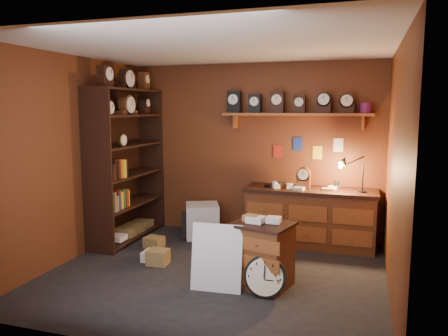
% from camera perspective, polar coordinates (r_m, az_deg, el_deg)
% --- Properties ---
extents(floor, '(4.00, 4.00, 0.00)m').
position_cam_1_polar(floor, '(5.51, -1.16, -13.60)').
color(floor, black).
rests_on(floor, ground).
extents(room_shell, '(4.02, 3.62, 2.71)m').
position_cam_1_polar(room_shell, '(5.22, -0.36, 4.62)').
color(room_shell, brown).
rests_on(room_shell, ground).
extents(shelving_unit, '(0.47, 1.60, 2.58)m').
position_cam_1_polar(shelving_unit, '(6.82, -12.85, 1.25)').
color(shelving_unit, black).
rests_on(shelving_unit, ground).
extents(workbench, '(1.89, 0.66, 1.36)m').
position_cam_1_polar(workbench, '(6.55, 11.18, -5.92)').
color(workbench, brown).
rests_on(workbench, ground).
extents(low_cabinet, '(0.76, 0.69, 0.82)m').
position_cam_1_polar(low_cabinet, '(5.05, 4.98, -10.84)').
color(low_cabinet, brown).
rests_on(low_cabinet, ground).
extents(big_round_clock, '(0.46, 0.16, 0.46)m').
position_cam_1_polar(big_round_clock, '(4.83, 5.39, -13.94)').
color(big_round_clock, black).
rests_on(big_round_clock, ground).
extents(white_panel, '(0.58, 0.20, 0.76)m').
position_cam_1_polar(white_panel, '(5.07, -0.96, -15.58)').
color(white_panel, silver).
rests_on(white_panel, ground).
extents(mini_fridge, '(0.66, 0.69, 0.52)m').
position_cam_1_polar(mini_fridge, '(6.90, -2.87, -6.87)').
color(mini_fridge, silver).
rests_on(mini_fridge, ground).
extents(floor_box_a, '(0.29, 0.25, 0.16)m').
position_cam_1_polar(floor_box_a, '(6.51, -9.11, -9.54)').
color(floor_box_a, olive).
rests_on(floor_box_a, ground).
extents(floor_box_b, '(0.22, 0.26, 0.13)m').
position_cam_1_polar(floor_box_b, '(6.00, -9.42, -11.22)').
color(floor_box_b, white).
rests_on(floor_box_b, ground).
extents(floor_box_c, '(0.27, 0.23, 0.20)m').
position_cam_1_polar(floor_box_c, '(5.83, -8.62, -11.42)').
color(floor_box_c, olive).
rests_on(floor_box_c, ground).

